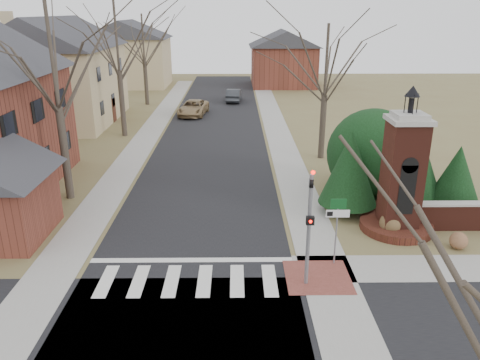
{
  "coord_description": "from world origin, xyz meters",
  "views": [
    {
      "loc": [
        1.76,
        -14.06,
        9.36
      ],
      "look_at": [
        1.96,
        6.0,
        2.05
      ],
      "focal_mm": 35.0,
      "sensor_mm": 36.0,
      "label": 1
    }
  ],
  "objects_px": {
    "distant_car": "(234,95)",
    "pickup_truck": "(193,108)",
    "traffic_signal_pole": "(309,219)",
    "brick_gate_monument": "(401,185)",
    "sign_post": "(337,218)"
  },
  "relations": [
    {
      "from": "brick_gate_monument",
      "to": "pickup_truck",
      "type": "relative_size",
      "value": 1.3
    },
    {
      "from": "traffic_signal_pole",
      "to": "distant_car",
      "type": "xyz_separation_m",
      "value": [
        -2.7,
        35.93,
        -1.9
      ]
    },
    {
      "from": "distant_car",
      "to": "traffic_signal_pole",
      "type": "bearing_deg",
      "value": 98.4
    },
    {
      "from": "sign_post",
      "to": "brick_gate_monument",
      "type": "distance_m",
      "value": 4.55
    },
    {
      "from": "sign_post",
      "to": "pickup_truck",
      "type": "relative_size",
      "value": 0.55
    },
    {
      "from": "sign_post",
      "to": "pickup_truck",
      "type": "distance_m",
      "value": 28.69
    },
    {
      "from": "brick_gate_monument",
      "to": "traffic_signal_pole",
      "type": "bearing_deg",
      "value": -136.76
    },
    {
      "from": "traffic_signal_pole",
      "to": "pickup_truck",
      "type": "bearing_deg",
      "value": 102.62
    },
    {
      "from": "brick_gate_monument",
      "to": "distant_car",
      "type": "xyz_separation_m",
      "value": [
        -7.4,
        31.51,
        -1.48
      ]
    },
    {
      "from": "sign_post",
      "to": "brick_gate_monument",
      "type": "xyz_separation_m",
      "value": [
        3.41,
        3.01,
        0.22
      ]
    },
    {
      "from": "sign_post",
      "to": "brick_gate_monument",
      "type": "height_order",
      "value": "brick_gate_monument"
    },
    {
      "from": "distant_car",
      "to": "pickup_truck",
      "type": "bearing_deg",
      "value": 65.37
    },
    {
      "from": "sign_post",
      "to": "distant_car",
      "type": "distance_m",
      "value": 34.76
    },
    {
      "from": "brick_gate_monument",
      "to": "pickup_truck",
      "type": "xyz_separation_m",
      "value": [
        -11.2,
        24.58,
        -1.47
      ]
    },
    {
      "from": "pickup_truck",
      "to": "distant_car",
      "type": "xyz_separation_m",
      "value": [
        3.8,
        6.92,
        -0.01
      ]
    }
  ]
}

